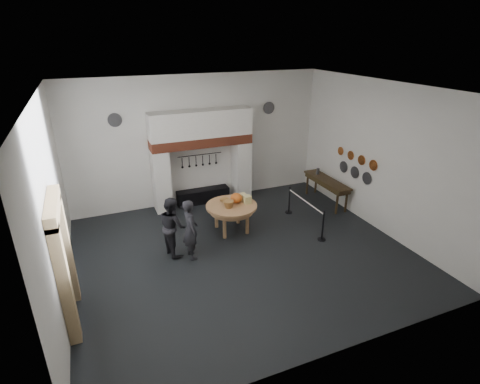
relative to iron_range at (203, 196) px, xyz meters
name	(u,v)px	position (x,y,z in m)	size (l,w,h in m)	color
floor	(243,252)	(0.00, -3.72, -0.25)	(9.00, 8.00, 0.02)	black
ceiling	(243,89)	(0.00, -3.72, 4.25)	(9.00, 8.00, 0.02)	silver
wall_back	(199,140)	(0.00, 0.28, 2.00)	(9.00, 0.02, 4.50)	silver
wall_front	(336,257)	(0.00, -7.72, 2.00)	(9.00, 0.02, 4.50)	silver
wall_left	(52,207)	(-4.50, -3.72, 2.00)	(0.02, 8.00, 4.50)	silver
wall_right	(380,158)	(4.50, -3.72, 2.00)	(0.02, 8.00, 4.50)	silver
chimney_pier_left	(161,181)	(-1.48, -0.07, 0.82)	(0.55, 0.70, 2.15)	silver
chimney_pier_right	(241,170)	(1.48, -0.07, 0.82)	(0.55, 0.70, 2.15)	silver
hearth_brick_band	(201,141)	(0.00, -0.07, 2.06)	(3.50, 0.72, 0.32)	#9E442B
chimney_hood	(201,124)	(0.00, -0.07, 2.67)	(3.50, 0.70, 0.90)	silver
iron_range	(203,196)	(0.00, 0.00, 0.00)	(1.90, 0.45, 0.50)	black
utensil_rail	(200,155)	(0.00, 0.20, 1.50)	(0.02, 0.02, 1.60)	black
door_recess	(61,270)	(-4.47, -4.72, 1.00)	(0.04, 1.10, 2.50)	black
door_jamb_near	(65,286)	(-4.38, -5.42, 1.05)	(0.22, 0.30, 2.60)	tan
door_jamb_far	(66,250)	(-4.38, -4.02, 1.05)	(0.22, 0.30, 2.60)	tan
door_lintel	(53,207)	(-4.38, -4.72, 2.40)	(0.22, 1.70, 0.30)	tan
wall_plaque	(61,217)	(-4.45, -2.92, 1.35)	(0.05, 0.34, 0.44)	gold
work_table	(231,206)	(0.18, -2.39, 0.59)	(1.57, 1.57, 0.07)	tan
pumpkin	(236,198)	(0.38, -2.29, 0.78)	(0.36, 0.36, 0.31)	#CE611D
cheese_block_big	(247,199)	(0.68, -2.44, 0.74)	(0.22, 0.22, 0.24)	#D6CB80
cheese_block_small	(243,196)	(0.66, -2.14, 0.72)	(0.18, 0.18, 0.20)	#EADA8C
wicker_basket	(229,204)	(0.03, -2.54, 0.73)	(0.32, 0.32, 0.22)	olive
bread_loaf	(224,199)	(0.08, -2.04, 0.69)	(0.31, 0.18, 0.13)	#AD7F3D
visitor_near	(190,229)	(-1.38, -3.37, 0.61)	(0.62, 0.41, 1.71)	black
visitor_far	(172,226)	(-1.78, -2.97, 0.59)	(0.82, 0.64, 1.68)	black
side_table	(327,180)	(4.10, -1.74, 0.62)	(0.55, 2.20, 0.06)	#352713
pewter_jug	(318,171)	(4.10, -1.14, 0.76)	(0.12, 0.12, 0.22)	#545459
copper_pan_a	(373,165)	(4.46, -3.52, 1.70)	(0.34, 0.34, 0.03)	#C6662D
copper_pan_b	(362,160)	(4.46, -2.97, 1.70)	(0.32, 0.32, 0.03)	#C6662D
copper_pan_c	(351,155)	(4.46, -2.42, 1.70)	(0.30, 0.30, 0.03)	#C6662D
copper_pan_d	(341,151)	(4.46, -1.87, 1.70)	(0.28, 0.28, 0.03)	#C6662D
pewter_plate_left	(367,178)	(4.46, -3.32, 1.20)	(0.40, 0.40, 0.03)	#4C4C51
pewter_plate_mid	(355,172)	(4.46, -2.72, 1.20)	(0.40, 0.40, 0.03)	#4C4C51
pewter_plate_right	(344,167)	(4.46, -2.12, 1.20)	(0.40, 0.40, 0.03)	#4C4C51
pewter_plate_back_left	(115,120)	(-2.70, 0.24, 2.95)	(0.44, 0.44, 0.03)	#4C4C51
pewter_plate_back_right	(269,108)	(2.70, 0.24, 2.95)	(0.44, 0.44, 0.03)	#4C4C51
barrier_post_near	(323,227)	(2.46, -3.98, 0.20)	(0.05, 0.05, 0.90)	black
barrier_post_far	(289,201)	(2.46, -1.98, 0.20)	(0.05, 0.05, 0.90)	black
barrier_rope	(306,201)	(2.46, -2.98, 0.60)	(0.04, 0.04, 2.00)	silver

